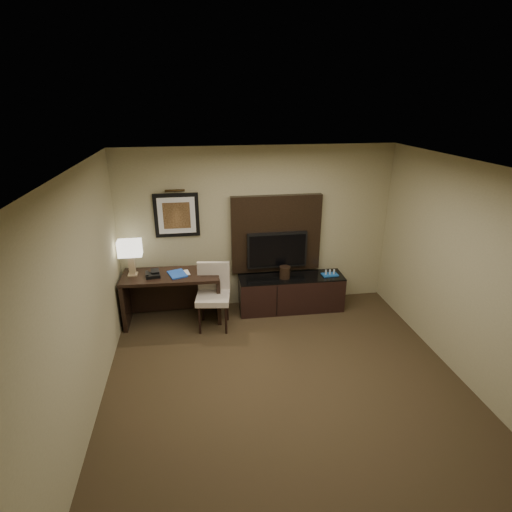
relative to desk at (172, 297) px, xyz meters
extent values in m
cube|color=#332617|center=(1.45, -2.10, -0.41)|extent=(4.50, 5.00, 0.01)
cube|color=silver|center=(1.45, -2.10, 2.30)|extent=(4.50, 5.00, 0.01)
cube|color=tan|center=(1.45, 0.40, 0.95)|extent=(4.50, 0.01, 2.70)
cube|color=tan|center=(-0.80, -2.10, 0.95)|extent=(0.01, 5.00, 2.70)
cube|color=tan|center=(3.70, -2.10, 0.95)|extent=(0.01, 5.00, 2.70)
cube|color=black|center=(0.00, 0.00, 0.00)|extent=(1.54, 0.72, 0.81)
cube|color=black|center=(1.96, 0.05, -0.10)|extent=(1.76, 0.53, 0.60)
cube|color=black|center=(1.75, 0.34, 0.87)|extent=(1.50, 0.12, 1.30)
cube|color=black|center=(1.75, 0.24, 0.62)|extent=(1.00, 0.08, 0.60)
cube|color=black|center=(0.15, 0.38, 1.25)|extent=(0.70, 0.04, 0.70)
cylinder|color=#3B2913|center=(0.15, 0.34, 1.65)|extent=(0.04, 0.04, 0.30)
cube|color=#1A46AC|center=(0.11, -0.03, 0.41)|extent=(0.33, 0.39, 0.02)
imported|color=#C1AA98|center=(0.13, -0.03, 0.51)|extent=(0.16, 0.05, 0.21)
cylinder|color=black|center=(1.84, 0.03, 0.30)|extent=(0.20, 0.20, 0.20)
camera|label=1|loc=(0.44, -5.83, 2.96)|focal=28.00mm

